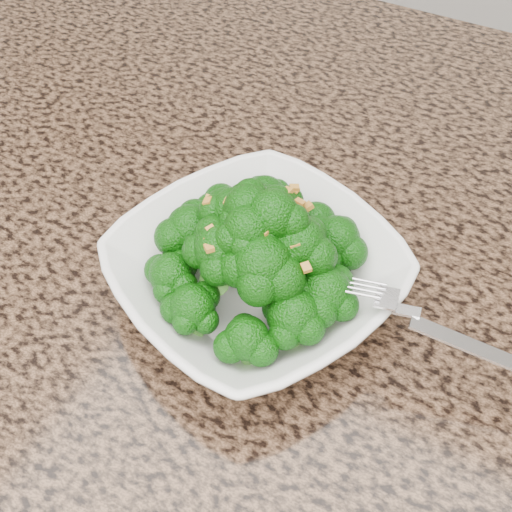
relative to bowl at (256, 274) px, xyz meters
The scene contains 6 objects.
cabinet 0.51m from the bowl, behind, with size 1.55×0.95×0.87m, color #382316.
granite_counter 0.14m from the bowl, behind, with size 1.64×1.04×0.03m, color brown.
bowl is the anchor object (origin of this frame).
broccoli_pile 0.07m from the bowl, ahead, with size 0.20×0.20×0.08m, color #0E5009, non-canonical shape.
garlic_topping 0.11m from the bowl, ahead, with size 0.12×0.12×0.01m, color gold, non-canonical shape.
fork 0.13m from the bowl, ahead, with size 0.16×0.03×0.01m, color silver, non-canonical shape.
Camera 1 is at (0.30, -0.01, 1.33)m, focal length 45.00 mm.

